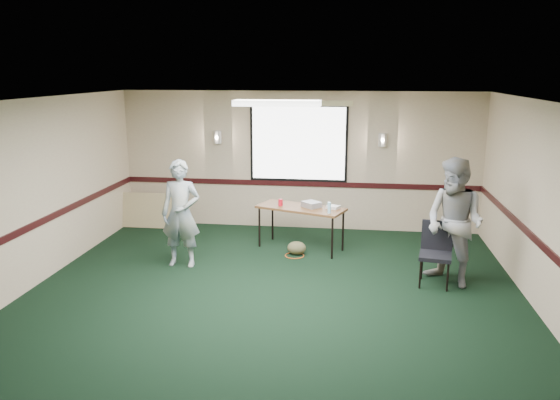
# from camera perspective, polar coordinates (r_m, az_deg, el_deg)

# --- Properties ---
(ground) EXTENTS (8.00, 8.00, 0.00)m
(ground) POSITION_cam_1_polar(r_m,az_deg,el_deg) (7.28, -1.40, -11.61)
(ground) COLOR black
(ground) RESTS_ON ground
(room_shell) EXTENTS (8.00, 8.02, 8.00)m
(room_shell) POSITION_cam_1_polar(r_m,az_deg,el_deg) (8.83, 0.72, 3.63)
(room_shell) COLOR tan
(room_shell) RESTS_ON ground
(folding_table) EXTENTS (1.64, 1.09, 0.76)m
(folding_table) POSITION_cam_1_polar(r_m,az_deg,el_deg) (9.52, 2.20, -1.06)
(folding_table) COLOR #523817
(folding_table) RESTS_ON ground
(projector) EXTENTS (0.38, 0.38, 0.10)m
(projector) POSITION_cam_1_polar(r_m,az_deg,el_deg) (9.50, 3.30, -0.46)
(projector) COLOR gray
(projector) RESTS_ON folding_table
(game_console) EXTENTS (0.26, 0.24, 0.05)m
(game_console) POSITION_cam_1_polar(r_m,az_deg,el_deg) (9.44, 5.59, -0.73)
(game_console) COLOR silver
(game_console) RESTS_ON folding_table
(red_cup) EXTENTS (0.08, 0.08, 0.12)m
(red_cup) POSITION_cam_1_polar(r_m,az_deg,el_deg) (9.58, 0.05, -0.26)
(red_cup) COLOR red
(red_cup) RESTS_ON folding_table
(water_bottle) EXTENTS (0.06, 0.06, 0.19)m
(water_bottle) POSITION_cam_1_polar(r_m,az_deg,el_deg) (9.10, 5.17, -0.81)
(water_bottle) COLOR #94D2F2
(water_bottle) RESTS_ON folding_table
(duffel_bag) EXTENTS (0.39, 0.35, 0.23)m
(duffel_bag) POSITION_cam_1_polar(r_m,az_deg,el_deg) (9.38, 1.75, -5.04)
(duffel_bag) COLOR #4B422B
(duffel_bag) RESTS_ON ground
(cable_coil) EXTENTS (0.39, 0.39, 0.02)m
(cable_coil) POSITION_cam_1_polar(r_m,az_deg,el_deg) (9.33, 1.53, -5.82)
(cable_coil) COLOR #C04D18
(cable_coil) RESTS_ON ground
(folded_table) EXTENTS (1.36, 0.21, 0.70)m
(folded_table) POSITION_cam_1_polar(r_m,az_deg,el_deg) (11.24, -13.71, -1.06)
(folded_table) COLOR tan
(folded_table) RESTS_ON ground
(conference_chair) EXTENTS (0.52, 0.54, 0.93)m
(conference_chair) POSITION_cam_1_polar(r_m,az_deg,el_deg) (8.34, 16.00, -4.85)
(conference_chair) COLOR black
(conference_chair) RESTS_ON ground
(person_left) EXTENTS (0.63, 0.42, 1.72)m
(person_left) POSITION_cam_1_polar(r_m,az_deg,el_deg) (8.80, -10.32, -1.41)
(person_left) COLOR #3B5582
(person_left) RESTS_ON ground
(person_right) EXTENTS (1.15, 1.15, 1.88)m
(person_right) POSITION_cam_1_polar(r_m,az_deg,el_deg) (8.26, 17.77, -2.27)
(person_right) COLOR #778BBA
(person_right) RESTS_ON ground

